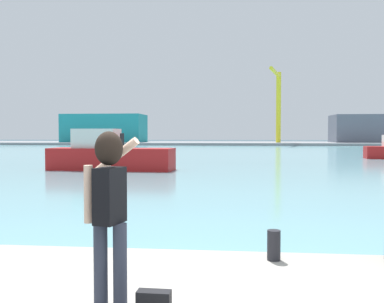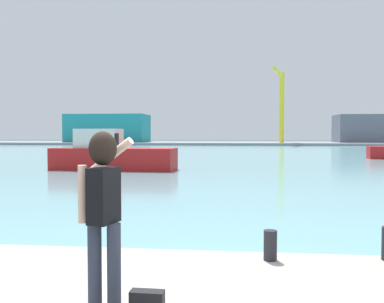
% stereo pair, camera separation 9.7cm
% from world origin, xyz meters
% --- Properties ---
extents(ground_plane, '(220.00, 220.00, 0.00)m').
position_xyz_m(ground_plane, '(0.00, 50.00, 0.00)').
color(ground_plane, '#334751').
extents(harbor_water, '(140.00, 100.00, 0.02)m').
position_xyz_m(harbor_water, '(0.00, 52.00, 0.01)').
color(harbor_water, '#6BA8B2').
rests_on(harbor_water, ground_plane).
extents(far_shore_dock, '(140.00, 20.00, 0.50)m').
position_xyz_m(far_shore_dock, '(0.00, 92.00, 0.25)').
color(far_shore_dock, gray).
rests_on(far_shore_dock, ground_plane).
extents(person_photographer, '(0.54, 0.57, 1.74)m').
position_xyz_m(person_photographer, '(-0.82, -0.15, 1.66)').
color(person_photographer, '#2D3342').
rests_on(person_photographer, quay_promenade).
extents(handbag, '(0.32, 0.15, 0.24)m').
position_xyz_m(handbag, '(-0.32, -0.39, 0.72)').
color(handbag, black).
rests_on(handbag, quay_promenade).
extents(harbor_bollard, '(0.18, 0.18, 0.41)m').
position_xyz_m(harbor_bollard, '(0.95, 1.59, 0.80)').
color(harbor_bollard, black).
rests_on(harbor_bollard, quay_promenade).
extents(boat_moored, '(7.99, 2.70, 2.61)m').
position_xyz_m(boat_moored, '(-7.71, 22.81, 0.96)').
color(boat_moored, '#B21919').
rests_on(boat_moored, harbor_water).
extents(warehouse_left, '(17.48, 9.32, 6.09)m').
position_xyz_m(warehouse_left, '(-29.16, 91.53, 3.55)').
color(warehouse_left, teal).
rests_on(warehouse_left, far_shore_dock).
extents(warehouse_right, '(11.80, 8.79, 5.83)m').
position_xyz_m(warehouse_right, '(26.41, 93.04, 3.42)').
color(warehouse_right, slate).
rests_on(warehouse_right, far_shore_dock).
extents(port_crane, '(3.23, 12.11, 14.52)m').
position_xyz_m(port_crane, '(8.38, 86.96, 9.60)').
color(port_crane, yellow).
rests_on(port_crane, far_shore_dock).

